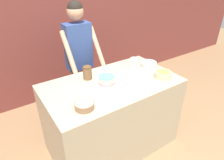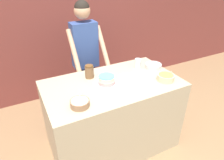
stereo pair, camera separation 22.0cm
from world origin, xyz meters
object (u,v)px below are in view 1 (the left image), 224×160
frosting_bowl_white (84,105)px  frosting_bowl_yellow (163,74)px  person_baker (79,51)px  frosting_bowl_pink (149,64)px  cake (106,81)px  stoneware_jar (87,73)px  drinking_glass (133,62)px  ceramic_plate (124,76)px

frosting_bowl_white → frosting_bowl_yellow: 1.05m
person_baker → frosting_bowl_yellow: (0.61, -1.01, -0.10)m
frosting_bowl_white → frosting_bowl_pink: frosting_bowl_white is taller
cake → stoneware_jar: size_ratio=1.97×
person_baker → drinking_glass: person_baker is taller
ceramic_plate → stoneware_jar: size_ratio=1.29×
frosting_bowl_yellow → frosting_bowl_pink: bearing=78.0°
cake → ceramic_plate: size_ratio=1.52×
ceramic_plate → frosting_bowl_yellow: bearing=-35.7°
frosting_bowl_pink → frosting_bowl_yellow: (-0.07, -0.32, 0.01)m
frosting_bowl_white → ceramic_plate: size_ratio=0.90×
cake → frosting_bowl_pink: (0.72, 0.09, -0.01)m
drinking_glass → ceramic_plate: size_ratio=0.60×
person_baker → frosting_bowl_yellow: size_ratio=8.93×
person_baker → frosting_bowl_yellow: person_baker is taller
cake → frosting_bowl_pink: size_ratio=1.52×
cake → drinking_glass: 0.58m
frosting_bowl_white → ceramic_plate: bearing=22.9°
frosting_bowl_yellow → ceramic_plate: (-0.37, 0.27, -0.04)m
frosting_bowl_pink → drinking_glass: drinking_glass is taller
frosting_bowl_yellow → stoneware_jar: size_ratio=1.24×
frosting_bowl_yellow → ceramic_plate: size_ratio=0.96×
frosting_bowl_white → ceramic_plate: (0.68, 0.29, -0.03)m
frosting_bowl_pink → frosting_bowl_yellow: size_ratio=1.05×
person_baker → stoneware_jar: (-0.15, -0.54, -0.06)m
person_baker → frosting_bowl_pink: person_baker is taller
frosting_bowl_pink → stoneware_jar: size_ratio=1.30×
cake → ceramic_plate: (0.28, 0.03, -0.04)m
frosting_bowl_yellow → cake: bearing=160.2°
cake → drinking_glass: drinking_glass is taller
drinking_glass → frosting_bowl_white: bearing=-154.5°
cake → drinking_glass: size_ratio=2.52×
ceramic_plate → stoneware_jar: 0.44m
frosting_bowl_pink → stoneware_jar: bearing=169.9°
drinking_glass → stoneware_jar: (-0.66, 0.04, 0.02)m
person_baker → drinking_glass: 0.77m
cake → frosting_bowl_white: frosting_bowl_white is taller
person_baker → cake: (-0.04, -0.77, -0.09)m
frosting_bowl_yellow → drinking_glass: bearing=103.0°
drinking_glass → stoneware_jar: size_ratio=0.78×
person_baker → cake: size_ratio=5.61×
person_baker → ceramic_plate: 0.79m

